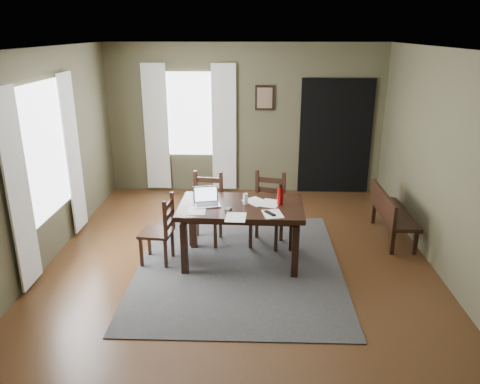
{
  "coord_description": "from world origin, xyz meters",
  "views": [
    {
      "loc": [
        0.19,
        -5.44,
        2.91
      ],
      "look_at": [
        0.0,
        0.3,
        0.9
      ],
      "focal_mm": 35.0,
      "sensor_mm": 36.0,
      "label": 1
    }
  ],
  "objects_px": {
    "chair_end": "(160,231)",
    "bench": "(390,211)",
    "laptop": "(206,200)",
    "dining_table": "(241,212)",
    "water_bottle": "(280,195)",
    "chair_back_right": "(268,211)",
    "chair_back_left": "(206,209)"
  },
  "relations": [
    {
      "from": "chair_end",
      "to": "chair_back_left",
      "type": "distance_m",
      "value": 0.86
    },
    {
      "from": "laptop",
      "to": "chair_back_left",
      "type": "bearing_deg",
      "value": 83.51
    },
    {
      "from": "chair_end",
      "to": "water_bottle",
      "type": "bearing_deg",
      "value": 98.95
    },
    {
      "from": "bench",
      "to": "laptop",
      "type": "bearing_deg",
      "value": 107.45
    },
    {
      "from": "chair_back_right",
      "to": "water_bottle",
      "type": "height_order",
      "value": "water_bottle"
    },
    {
      "from": "chair_back_right",
      "to": "bench",
      "type": "distance_m",
      "value": 1.8
    },
    {
      "from": "dining_table",
      "to": "laptop",
      "type": "xyz_separation_m",
      "value": [
        -0.44,
        0.01,
        0.15
      ]
    },
    {
      "from": "bench",
      "to": "water_bottle",
      "type": "bearing_deg",
      "value": 115.67
    },
    {
      "from": "chair_back_left",
      "to": "water_bottle",
      "type": "xyz_separation_m",
      "value": [
        1.0,
        -0.59,
        0.43
      ]
    },
    {
      "from": "dining_table",
      "to": "chair_end",
      "type": "bearing_deg",
      "value": -175.26
    },
    {
      "from": "chair_back_left",
      "to": "chair_back_right",
      "type": "bearing_deg",
      "value": 4.24
    },
    {
      "from": "chair_end",
      "to": "chair_back_right",
      "type": "height_order",
      "value": "chair_back_right"
    },
    {
      "from": "bench",
      "to": "chair_end",
      "type": "bearing_deg",
      "value": 105.38
    },
    {
      "from": "chair_end",
      "to": "chair_back_left",
      "type": "height_order",
      "value": "chair_back_left"
    },
    {
      "from": "bench",
      "to": "laptop",
      "type": "relative_size",
      "value": 3.42
    },
    {
      "from": "chair_back_right",
      "to": "bench",
      "type": "xyz_separation_m",
      "value": [
        1.78,
        0.25,
        -0.08
      ]
    },
    {
      "from": "dining_table",
      "to": "water_bottle",
      "type": "xyz_separation_m",
      "value": [
        0.49,
        0.03,
        0.22
      ]
    },
    {
      "from": "bench",
      "to": "laptop",
      "type": "distance_m",
      "value": 2.73
    },
    {
      "from": "dining_table",
      "to": "water_bottle",
      "type": "distance_m",
      "value": 0.54
    },
    {
      "from": "chair_back_left",
      "to": "water_bottle",
      "type": "bearing_deg",
      "value": -22.58
    },
    {
      "from": "water_bottle",
      "to": "bench",
      "type": "bearing_deg",
      "value": 25.67
    },
    {
      "from": "chair_back_left",
      "to": "water_bottle",
      "type": "height_order",
      "value": "water_bottle"
    },
    {
      "from": "laptop",
      "to": "dining_table",
      "type": "bearing_deg",
      "value": -14.3
    },
    {
      "from": "chair_end",
      "to": "dining_table",
      "type": "bearing_deg",
      "value": 98.83
    },
    {
      "from": "chair_back_right",
      "to": "laptop",
      "type": "bearing_deg",
      "value": -130.88
    },
    {
      "from": "chair_back_right",
      "to": "bench",
      "type": "relative_size",
      "value": 0.81
    },
    {
      "from": "chair_back_right",
      "to": "water_bottle",
      "type": "distance_m",
      "value": 0.69
    },
    {
      "from": "chair_end",
      "to": "bench",
      "type": "height_order",
      "value": "chair_end"
    },
    {
      "from": "chair_back_left",
      "to": "water_bottle",
      "type": "relative_size",
      "value": 3.72
    },
    {
      "from": "chair_back_right",
      "to": "water_bottle",
      "type": "xyz_separation_m",
      "value": [
        0.14,
        -0.54,
        0.42
      ]
    },
    {
      "from": "dining_table",
      "to": "laptop",
      "type": "height_order",
      "value": "laptop"
    },
    {
      "from": "bench",
      "to": "water_bottle",
      "type": "distance_m",
      "value": 1.89
    }
  ]
}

